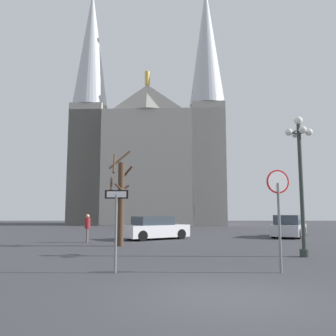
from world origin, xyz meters
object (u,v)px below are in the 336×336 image
(one_way_arrow_sign, at_px, (116,219))
(bare_tree, at_px, (120,199))
(stop_sign, at_px, (278,201))
(pedestrian_walking, at_px, (87,225))
(street_lamp, at_px, (301,169))
(parked_car_near_silver, at_px, (289,227))
(cathedral, at_px, (149,149))
(parked_car_far_white, at_px, (155,228))

(one_way_arrow_sign, distance_m, bare_tree, 8.08)
(stop_sign, height_order, pedestrian_walking, stop_sign)
(street_lamp, bearing_deg, parked_car_near_silver, 73.51)
(cathedral, bearing_deg, pedestrian_walking, -94.68)
(stop_sign, relative_size, pedestrian_walking, 1.87)
(stop_sign, height_order, one_way_arrow_sign, stop_sign)
(one_way_arrow_sign, height_order, bare_tree, bare_tree)
(street_lamp, relative_size, parked_car_far_white, 1.27)
(cathedral, bearing_deg, street_lamp, -77.35)
(cathedral, relative_size, stop_sign, 11.21)
(parked_car_near_silver, bearing_deg, pedestrian_walking, -162.57)
(cathedral, distance_m, pedestrian_walking, 29.52)
(cathedral, height_order, street_lamp, cathedral)
(stop_sign, relative_size, parked_car_far_white, 0.67)
(parked_car_near_silver, xyz_separation_m, pedestrian_walking, (-13.12, -4.12, 0.26))
(street_lamp, relative_size, bare_tree, 1.11)
(cathedral, xyz_separation_m, parked_car_far_white, (1.56, -25.60, -9.74))
(cathedral, bearing_deg, parked_car_near_silver, -65.48)
(stop_sign, relative_size, street_lamp, 0.53)
(stop_sign, xyz_separation_m, street_lamp, (2.12, 3.63, 1.41))
(cathedral, xyz_separation_m, one_way_arrow_sign, (0.76, -37.95, -8.88))
(bare_tree, bearing_deg, parked_car_far_white, 68.82)
(one_way_arrow_sign, relative_size, street_lamp, 0.42)
(bare_tree, xyz_separation_m, parked_car_far_white, (1.70, 4.37, -1.73))
(cathedral, bearing_deg, stop_sign, -81.63)
(stop_sign, height_order, parked_car_far_white, stop_sign)
(parked_car_near_silver, height_order, pedestrian_walking, pedestrian_walking)
(one_way_arrow_sign, height_order, parked_car_near_silver, one_way_arrow_sign)
(one_way_arrow_sign, height_order, parked_car_far_white, one_way_arrow_sign)
(bare_tree, bearing_deg, parked_car_near_silver, 29.52)
(cathedral, relative_size, parked_car_far_white, 7.54)
(bare_tree, distance_m, parked_car_near_silver, 12.73)
(bare_tree, height_order, parked_car_near_silver, bare_tree)
(cathedral, bearing_deg, one_way_arrow_sign, -88.85)
(cathedral, relative_size, bare_tree, 6.62)
(cathedral, height_order, parked_car_far_white, cathedral)
(bare_tree, bearing_deg, one_way_arrow_sign, -83.60)
(bare_tree, bearing_deg, cathedral, 89.74)
(parked_car_near_silver, distance_m, pedestrian_walking, 13.75)
(stop_sign, relative_size, one_way_arrow_sign, 1.25)
(parked_car_far_white, bearing_deg, street_lamp, -54.85)
(one_way_arrow_sign, bearing_deg, cathedral, 91.15)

